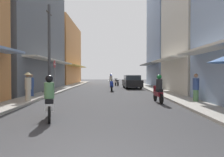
# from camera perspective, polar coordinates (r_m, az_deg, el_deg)

# --- Properties ---
(ground_plane) EXTENTS (83.88, 83.88, 0.00)m
(ground_plane) POSITION_cam_1_polar(r_m,az_deg,el_deg) (18.86, -1.20, -3.67)
(ground_plane) COLOR #38383A
(sidewalk_left) EXTENTS (1.60, 46.13, 0.12)m
(sidewalk_left) POSITION_cam_1_polar(r_m,az_deg,el_deg) (19.53, -15.06, -3.37)
(sidewalk_left) COLOR #ADA89E
(sidewalk_left) RESTS_ON ground
(sidewalk_right) EXTENTS (1.60, 46.13, 0.12)m
(sidewalk_right) POSITION_cam_1_polar(r_m,az_deg,el_deg) (19.32, 12.81, -3.41)
(sidewalk_right) COLOR #ADA89E
(sidewalk_right) RESTS_ON ground
(building_left_mid) EXTENTS (7.05, 13.86, 16.79)m
(building_left_mid) POSITION_cam_1_polar(r_m,az_deg,el_deg) (23.56, -23.26, 17.85)
(building_left_mid) COLOR slate
(building_left_mid) RESTS_ON ground
(building_left_far) EXTENTS (7.05, 13.69, 9.54)m
(building_left_far) POSITION_cam_1_polar(r_m,az_deg,el_deg) (36.68, -13.99, 6.16)
(building_left_far) COLOR #D88C4C
(building_left_far) RESTS_ON ground
(building_right_mid) EXTENTS (7.05, 8.10, 15.56)m
(building_right_mid) POSITION_cam_1_polar(r_m,az_deg,el_deg) (21.28, 23.50, 17.97)
(building_right_mid) COLOR silver
(building_right_mid) RESTS_ON ground
(building_right_far) EXTENTS (7.05, 8.87, 16.37)m
(building_right_far) POSITION_cam_1_polar(r_m,az_deg,el_deg) (29.75, 16.28, 13.95)
(building_right_far) COLOR #8CA5CC
(building_right_far) RESTS_ON ground
(motorbike_black) EXTENTS (0.55, 1.81, 1.58)m
(motorbike_black) POSITION_cam_1_polar(r_m,az_deg,el_deg) (27.23, -0.13, -0.66)
(motorbike_black) COLOR black
(motorbike_black) RESTS_ON ground
(motorbike_maroon) EXTENTS (0.55, 1.81, 1.58)m
(motorbike_maroon) POSITION_cam_1_polar(r_m,az_deg,el_deg) (12.68, 11.94, -2.94)
(motorbike_maroon) COLOR black
(motorbike_maroon) RESTS_ON ground
(motorbike_silver) EXTENTS (0.65, 1.78, 0.96)m
(motorbike_silver) POSITION_cam_1_polar(r_m,az_deg,el_deg) (29.52, 1.33, -0.90)
(motorbike_silver) COLOR black
(motorbike_silver) RESTS_ON ground
(motorbike_white) EXTENTS (0.68, 1.77, 1.58)m
(motorbike_white) POSITION_cam_1_polar(r_m,az_deg,el_deg) (8.17, -15.64, -5.29)
(motorbike_white) COLOR black
(motorbike_white) RESTS_ON ground
(motorbike_blue) EXTENTS (0.55, 1.81, 0.96)m
(motorbike_blue) POSITION_cam_1_polar(r_m,az_deg,el_deg) (20.64, 0.07, -1.84)
(motorbike_blue) COLOR black
(motorbike_blue) RESTS_ON ground
(parked_car) EXTENTS (1.97, 4.19, 1.45)m
(parked_car) POSITION_cam_1_polar(r_m,az_deg,el_deg) (24.37, 5.30, -0.81)
(parked_car) COLOR black
(parked_car) RESTS_ON ground
(pedestrian_far) EXTENTS (0.44, 0.44, 1.72)m
(pedestrian_far) POSITION_cam_1_polar(r_m,az_deg,el_deg) (13.13, -20.61, -1.70)
(pedestrian_far) COLOR beige
(pedestrian_far) RESTS_ON ground
(pedestrian_crossing) EXTENTS (0.34, 0.34, 1.61)m
(pedestrian_crossing) POSITION_cam_1_polar(r_m,az_deg,el_deg) (15.79, -19.84, -1.80)
(pedestrian_crossing) COLOR #334C8C
(pedestrian_crossing) RESTS_ON ground
(pedestrian_midway) EXTENTS (0.34, 0.34, 1.63)m
(pedestrian_midway) POSITION_cam_1_polar(r_m,az_deg,el_deg) (12.93, 20.89, -2.43)
(pedestrian_midway) COLOR #598C59
(pedestrian_midway) RESTS_ON ground
(utility_pole) EXTENTS (0.20, 1.20, 6.61)m
(utility_pole) POSITION_cam_1_polar(r_m,az_deg,el_deg) (16.86, -15.68, 7.19)
(utility_pole) COLOR #4C4C4F
(utility_pole) RESTS_ON ground
(street_sign_no_entry) EXTENTS (0.07, 0.60, 2.65)m
(street_sign_no_entry) POSITION_cam_1_polar(r_m,az_deg,el_deg) (17.82, -14.36, 1.52)
(street_sign_no_entry) COLOR gray
(street_sign_no_entry) RESTS_ON ground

